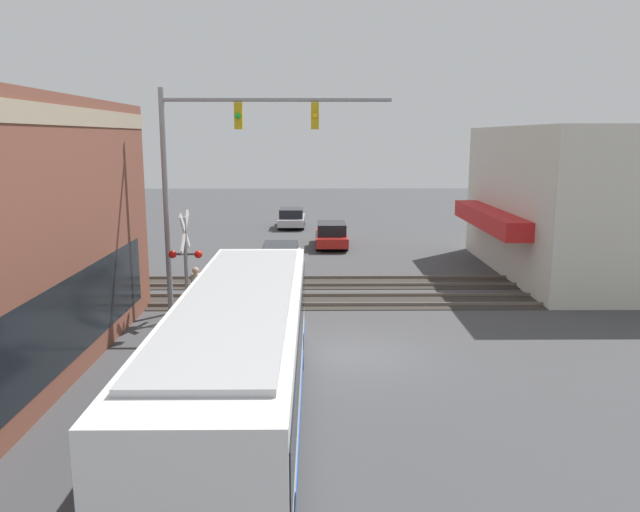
% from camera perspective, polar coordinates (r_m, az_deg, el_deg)
% --- Properties ---
extents(ground_plane, '(120.00, 120.00, 0.00)m').
position_cam_1_polar(ground_plane, '(18.72, 3.24, -8.95)').
color(ground_plane, '#424244').
extents(shop_building, '(12.89, 8.65, 6.80)m').
position_cam_1_polar(shop_building, '(31.41, 22.79, 4.63)').
color(shop_building, beige).
rests_on(shop_building, ground).
extents(city_bus, '(11.87, 2.59, 3.11)m').
position_cam_1_polar(city_bus, '(13.57, -7.31, -9.12)').
color(city_bus, white).
rests_on(city_bus, ground).
extents(traffic_signal_gantry, '(0.42, 7.99, 7.99)m').
position_cam_1_polar(traffic_signal_gantry, '(22.18, -8.76, 9.29)').
color(traffic_signal_gantry, gray).
rests_on(traffic_signal_gantry, ground).
extents(crossing_signal, '(1.41, 1.18, 3.81)m').
position_cam_1_polar(crossing_signal, '(22.28, -12.19, 0.15)').
color(crossing_signal, gray).
rests_on(crossing_signal, ground).
extents(rail_track_near, '(2.60, 60.00, 0.15)m').
position_cam_1_polar(rail_track_near, '(24.43, 2.32, -4.12)').
color(rail_track_near, '#332D28').
rests_on(rail_track_near, ground).
extents(rail_track_far, '(2.60, 60.00, 0.15)m').
position_cam_1_polar(rail_track_far, '(27.53, 1.99, -2.40)').
color(rail_track_far, '#332D28').
rests_on(rail_track_far, ground).
extents(parked_car_white, '(4.62, 1.82, 1.37)m').
position_cam_1_polar(parked_car_white, '(29.57, -3.62, -0.26)').
color(parked_car_white, silver).
rests_on(parked_car_white, ground).
extents(parked_car_red, '(4.56, 1.82, 1.44)m').
position_cam_1_polar(parked_car_red, '(36.36, 1.04, 1.89)').
color(parked_car_red, '#B21E19').
rests_on(parked_car_red, ground).
extents(parked_car_silver, '(4.25, 1.82, 1.36)m').
position_cam_1_polar(parked_car_silver, '(44.27, -2.62, 3.45)').
color(parked_car_silver, '#B7B7BC').
rests_on(parked_car_silver, ground).
extents(pedestrian_at_crossing, '(0.34, 0.34, 1.84)m').
position_cam_1_polar(pedestrian_at_crossing, '(22.43, -11.23, -3.26)').
color(pedestrian_at_crossing, black).
rests_on(pedestrian_at_crossing, ground).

